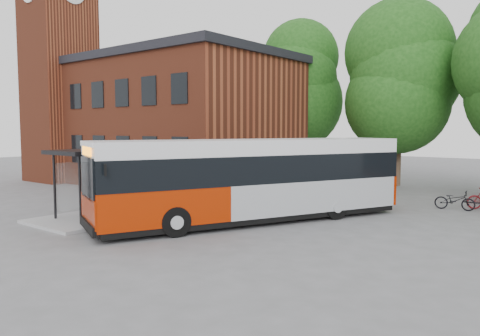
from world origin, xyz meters
The scene contains 8 objects.
ground centered at (0.00, 0.00, 0.00)m, with size 100.00×100.00×0.00m, color #5D5D5F.
station_building centered at (-13.00, 9.00, 4.25)m, with size 18.40×10.40×8.50m, color brown, non-canonical shape.
clock_tower centered at (-19.00, 5.00, 9.10)m, with size 5.20×5.20×18.20m, color brown, non-canonical shape.
bus_shelter centered at (-4.50, -1.00, 1.45)m, with size 3.60×7.00×2.90m, color black, non-canonical shape.
tree_0 centered at (-6.00, 16.00, 5.50)m, with size 7.92×7.92×11.00m, color #174412, non-canonical shape.
tree_1 centered at (1.00, 17.00, 5.20)m, with size 7.92×7.92×10.40m, color #174412, non-canonical shape.
city_bus centered at (0.79, 1.66, 1.65)m, with size 2.76×12.96×3.29m, color #A12002, non-canonical shape.
bicycle_0 centered at (6.42, 9.51, 0.46)m, with size 0.60×1.73×0.91m, color black.
Camera 1 is at (11.99, -13.19, 3.73)m, focal length 35.00 mm.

